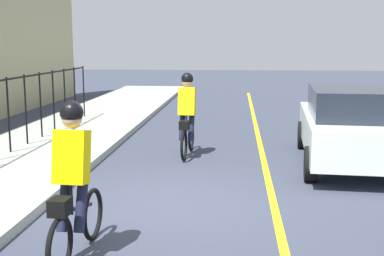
{
  "coord_description": "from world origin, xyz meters",
  "views": [
    {
      "loc": [
        -7.56,
        -1.0,
        2.45
      ],
      "look_at": [
        1.15,
        -0.25,
        1.0
      ],
      "focal_mm": 47.98,
      "sensor_mm": 36.0,
      "label": 1
    }
  ],
  "objects": [
    {
      "name": "ground_plane",
      "position": [
        0.0,
        0.0,
        0.0
      ],
      "size": [
        80.0,
        80.0,
        0.0
      ],
      "primitive_type": "plane",
      "color": "#363C4C"
    },
    {
      "name": "lane_line_centre",
      "position": [
        0.0,
        -1.6,
        0.0
      ],
      "size": [
        36.0,
        0.12,
        0.01
      ],
      "primitive_type": "cube",
      "color": "yellow",
      "rests_on": "ground"
    },
    {
      "name": "cyclist_lead",
      "position": [
        3.4,
        0.05,
        0.91
      ],
      "size": [
        1.71,
        0.38,
        1.83
      ],
      "rotation": [
        0.0,
        0.0,
        -0.06
      ],
      "color": "black",
      "rests_on": "ground"
    },
    {
      "name": "cyclist_follow",
      "position": [
        -2.13,
        0.81,
        0.91
      ],
      "size": [
        1.71,
        0.38,
        1.83
      ],
      "rotation": [
        0.0,
        0.0,
        -0.06
      ],
      "color": "black",
      "rests_on": "ground"
    },
    {
      "name": "patrol_sedan",
      "position": [
        2.87,
        -3.31,
        0.82
      ],
      "size": [
        4.53,
        2.19,
        1.58
      ],
      "rotation": [
        0.0,
        0.0,
        -0.08
      ],
      "color": "white",
      "rests_on": "ground"
    }
  ]
}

